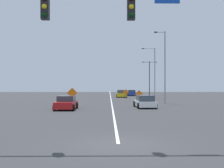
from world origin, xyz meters
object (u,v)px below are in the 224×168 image
object	(u,v)px
construction_sign_median_near	(139,95)
car_yellow_near	(122,94)
street_lamp_mid_right	(149,75)
construction_sign_left_shoulder	(72,94)
street_lamp_near_right	(164,64)
car_blue_distant	(131,93)
car_white_passing	(145,102)
construction_sign_right_shoulder	(126,93)
street_lamp_far_right	(154,71)
car_red_mid	(66,103)
traffic_signal_assembly	(44,23)

from	to	relation	value
construction_sign_median_near	car_yellow_near	size ratio (longest dim) A/B	0.46
street_lamp_mid_right	construction_sign_left_shoulder	size ratio (longest dim) A/B	3.57
street_lamp_near_right	car_yellow_near	xyz separation A→B (m)	(-4.95, 17.63, -4.59)
car_blue_distant	car_yellow_near	world-z (taller)	car_yellow_near
construction_sign_median_near	car_white_passing	distance (m)	7.37
street_lamp_near_right	construction_sign_right_shoulder	size ratio (longest dim) A/B	5.73
street_lamp_near_right	construction_sign_median_near	world-z (taller)	street_lamp_near_right
car_blue_distant	construction_sign_right_shoulder	bearing A→B (deg)	-98.75
construction_sign_left_shoulder	car_yellow_near	world-z (taller)	construction_sign_left_shoulder
construction_sign_left_shoulder	car_white_passing	world-z (taller)	construction_sign_left_shoulder
street_lamp_far_right	car_red_mid	xyz separation A→B (m)	(-12.50, -21.31, -4.41)
construction_sign_left_shoulder	traffic_signal_assembly	bearing A→B (deg)	-85.31
street_lamp_far_right	construction_sign_left_shoulder	distance (m)	18.69
traffic_signal_assembly	street_lamp_near_right	distance (m)	27.40
street_lamp_mid_right	construction_sign_left_shoulder	bearing A→B (deg)	-119.71
traffic_signal_assembly	street_lamp_mid_right	size ratio (longest dim) A/B	1.48
construction_sign_left_shoulder	car_red_mid	distance (m)	8.42
traffic_signal_assembly	street_lamp_far_right	bearing A→B (deg)	73.92
street_lamp_far_right	car_white_passing	size ratio (longest dim) A/B	2.12
traffic_signal_assembly	street_lamp_near_right	xyz separation A→B (m)	(10.31, 25.39, 0.03)
street_lamp_far_right	construction_sign_median_near	size ratio (longest dim) A/B	5.09
street_lamp_far_right	traffic_signal_assembly	bearing A→B (deg)	-106.08
street_lamp_mid_right	car_yellow_near	bearing A→B (deg)	-135.91
traffic_signal_assembly	car_red_mid	world-z (taller)	traffic_signal_assembly
street_lamp_far_right	construction_sign_left_shoulder	xyz separation A→B (m)	(-12.98, -12.93, -3.70)
street_lamp_near_right	car_blue_distant	distance (m)	25.85
construction_sign_left_shoulder	street_lamp_near_right	bearing A→B (deg)	1.93
car_yellow_near	construction_sign_median_near	bearing A→B (deg)	-84.59
street_lamp_mid_right	car_white_passing	distance (m)	31.29
car_blue_distant	car_red_mid	xyz separation A→B (m)	(-9.42, -34.10, 0.02)
car_blue_distant	car_yellow_near	bearing A→B (deg)	-107.99
street_lamp_mid_right	construction_sign_right_shoulder	distance (m)	13.28
construction_sign_left_shoulder	car_white_passing	bearing A→B (deg)	-35.67
traffic_signal_assembly	car_red_mid	xyz separation A→B (m)	(-1.57, 16.60, -4.60)
car_yellow_near	car_white_passing	world-z (taller)	car_yellow_near
construction_sign_right_shoulder	car_yellow_near	distance (m)	5.17
car_blue_distant	car_yellow_near	xyz separation A→B (m)	(-2.49, -7.68, 0.05)
car_white_passing	car_red_mid	bearing A→B (deg)	-166.39
construction_sign_median_near	car_white_passing	world-z (taller)	construction_sign_median_near
street_lamp_far_right	construction_sign_right_shoulder	size ratio (longest dim) A/B	5.37
street_lamp_mid_right	car_yellow_near	xyz separation A→B (m)	(-6.45, -6.25, -3.85)
street_lamp_mid_right	car_red_mid	world-z (taller)	street_lamp_mid_right
street_lamp_mid_right	construction_sign_right_shoulder	xyz separation A→B (m)	(-5.92, -11.37, -3.46)
car_red_mid	car_blue_distant	bearing A→B (deg)	74.55
car_white_passing	construction_sign_median_near	bearing A→B (deg)	88.59
car_yellow_near	car_white_passing	distance (m)	24.44
car_white_passing	street_lamp_far_right	bearing A→B (deg)	77.90
street_lamp_far_right	street_lamp_mid_right	bearing A→B (deg)	85.56
car_red_mid	construction_sign_left_shoulder	bearing A→B (deg)	93.30
car_red_mid	car_white_passing	distance (m)	8.60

